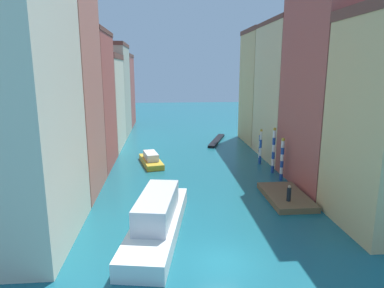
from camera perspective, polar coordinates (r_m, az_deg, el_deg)
name	(u,v)px	position (r m, az deg, el deg)	size (l,w,h in m)	color
ground_plane	(190,159)	(44.66, -0.35, -2.47)	(154.00, 154.00, 0.00)	#196070
building_left_0	(12,80)	(24.20, -27.95, 9.51)	(6.42, 10.23, 21.69)	beige
building_left_1	(58,76)	(33.18, -21.55, 10.57)	(6.42, 8.55, 21.78)	#C6705B
building_left_2	(83,100)	(41.97, -17.80, 6.99)	(6.42, 9.27, 15.85)	#B25147
building_left_3	(99,102)	(51.89, -15.28, 6.86)	(6.42, 10.71, 13.64)	beige
building_left_4	(110,90)	(62.12, -13.62, 8.80)	(6.42, 10.32, 15.82)	#BCB299
building_left_5	(117,90)	(72.23, -12.39, 8.77)	(6.42, 9.80, 14.43)	#B25147
building_right_1	(330,87)	(35.74, 22.15, 8.77)	(6.42, 10.90, 19.52)	#B25147
building_right_2	(289,91)	(45.74, 15.92, 8.47)	(6.42, 11.04, 17.37)	beige
building_right_3	(265,87)	(55.45, 12.18, 9.33)	(6.42, 9.45, 17.47)	#DBB77A
waterfront_dock	(286,197)	(32.18, 15.43, -8.47)	(3.47, 6.64, 0.51)	brown
person_on_dock	(289,194)	(30.30, 15.92, -8.01)	(0.36, 0.36, 1.40)	black
mooring_pole_0	(282,159)	(36.78, 14.85, -2.39)	(0.38, 0.38, 4.58)	#1E479E
mooring_pole_1	(274,150)	(39.15, 13.50, -0.96)	(0.38, 0.38, 5.19)	#1E479E
mooring_pole_2	(261,146)	(42.55, 11.41, -0.38)	(0.32, 0.32, 4.37)	#1E479E
mooring_pole_3	(260,148)	(42.84, 11.31, -0.66)	(0.31, 0.31, 3.83)	#1E479E
vaporetto_white	(157,218)	(24.86, -5.82, -12.27)	(5.00, 12.58, 2.93)	white
gondola_black	(217,140)	(55.20, 4.16, 0.59)	(4.13, 9.57, 0.38)	black
motorboat_0	(151,160)	(42.27, -6.88, -2.64)	(3.34, 6.60, 1.50)	gold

